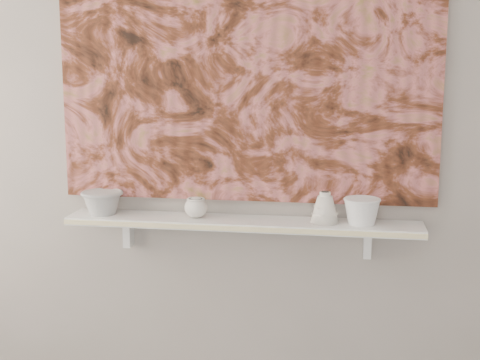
% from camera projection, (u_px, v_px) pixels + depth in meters
% --- Properties ---
extents(wall_back, '(3.60, 0.00, 3.60)m').
position_uv_depth(wall_back, '(246.00, 111.00, 2.64)').
color(wall_back, gray).
rests_on(wall_back, floor).
extents(shelf, '(1.40, 0.18, 0.03)m').
position_uv_depth(shelf, '(242.00, 223.00, 2.63)').
color(shelf, silver).
rests_on(shelf, wall_back).
extents(shelf_stripe, '(1.40, 0.01, 0.02)m').
position_uv_depth(shelf_stripe, '(238.00, 229.00, 2.54)').
color(shelf_stripe, beige).
rests_on(shelf_stripe, shelf).
extents(bracket_left, '(0.03, 0.06, 0.12)m').
position_uv_depth(bracket_left, '(128.00, 232.00, 2.78)').
color(bracket_left, silver).
rests_on(bracket_left, wall_back).
extents(bracket_right, '(0.03, 0.06, 0.12)m').
position_uv_depth(bracket_right, '(367.00, 243.00, 2.62)').
color(bracket_right, silver).
rests_on(bracket_right, wall_back).
extents(painting, '(1.50, 0.02, 1.10)m').
position_uv_depth(painting, '(245.00, 62.00, 2.59)').
color(painting, '#5D2C18').
rests_on(painting, wall_back).
extents(house_motif, '(0.09, 0.00, 0.08)m').
position_uv_depth(house_motif, '(360.00, 143.00, 2.56)').
color(house_motif, black).
rests_on(house_motif, painting).
extents(bowl_grey, '(0.20, 0.20, 0.10)m').
position_uv_depth(bowl_grey, '(102.00, 202.00, 2.71)').
color(bowl_grey, '#A2A29F').
rests_on(bowl_grey, shelf).
extents(cup_cream, '(0.11, 0.11, 0.08)m').
position_uv_depth(cup_cream, '(196.00, 208.00, 2.65)').
color(cup_cream, silver).
rests_on(cup_cream, shelf).
extents(bell_vessel, '(0.12, 0.12, 0.12)m').
position_uv_depth(bell_vessel, '(325.00, 207.00, 2.56)').
color(bell_vessel, silver).
rests_on(bell_vessel, shelf).
extents(bowl_white, '(0.16, 0.16, 0.10)m').
position_uv_depth(bowl_white, '(362.00, 211.00, 2.54)').
color(bowl_white, silver).
rests_on(bowl_white, shelf).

